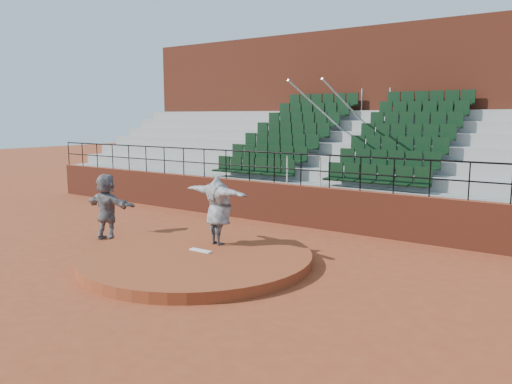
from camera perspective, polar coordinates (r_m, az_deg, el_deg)
ground at (r=12.13m, az=-6.79°, el=-8.02°), size 90.00×90.00×0.00m
pitchers_mound at (r=12.10m, az=-6.80°, el=-7.46°), size 5.50×5.50×0.25m
pitching_rubber at (r=12.17m, az=-6.34°, el=-6.67°), size 0.60×0.15×0.03m
boundary_wall at (r=15.97m, az=5.10°, el=-1.55°), size 24.00×0.30×1.30m
wall_railing at (r=15.79m, az=5.17°, el=3.38°), size 24.04×0.05×1.03m
seating_deck at (r=19.09m, az=10.54°, el=2.41°), size 24.00×5.97×4.63m
press_box_facade at (r=22.65m, az=14.84°, el=8.57°), size 24.00×3.00×7.10m
pitcher at (r=12.60m, az=-4.31°, el=-2.08°), size 2.22×0.92×1.75m
fielder at (r=14.66m, az=-16.68°, el=-1.64°), size 1.79×0.69×1.89m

